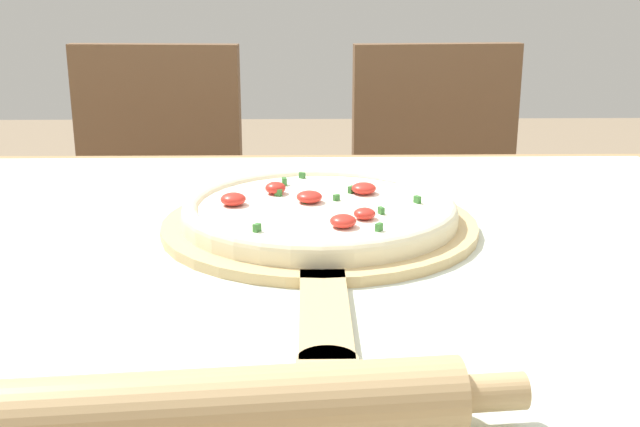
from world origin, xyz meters
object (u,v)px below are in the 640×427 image
at_px(rolling_pin, 236,408).
at_px(chair_left, 153,218).
at_px(chair_right, 441,216).
at_px(pizza, 319,210).
at_px(pizza_peel, 320,231).

height_order(rolling_pin, chair_left, chair_left).
distance_m(chair_left, chair_right, 0.65).
bearing_deg(rolling_pin, chair_right, 74.47).
relative_size(rolling_pin, chair_right, 0.44).
distance_m(rolling_pin, chair_left, 1.32).
bearing_deg(pizza, rolling_pin, -97.78).
distance_m(pizza, chair_right, 0.89).
bearing_deg(pizza, pizza_peel, -89.55).
relative_size(pizza, chair_left, 0.37).
bearing_deg(pizza_peel, rolling_pin, -98.16).
bearing_deg(chair_left, pizza, -62.20).
bearing_deg(chair_right, chair_left, 175.75).
xyz_separation_m(rolling_pin, chair_left, (-0.30, 1.26, -0.26)).
xyz_separation_m(pizza, chair_left, (-0.36, 0.80, -0.26)).
relative_size(pizza_peel, chair_right, 0.64).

